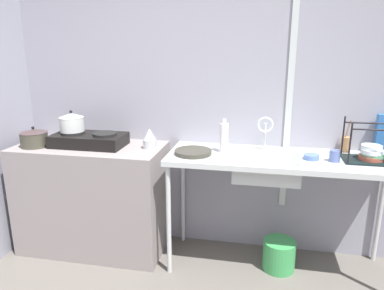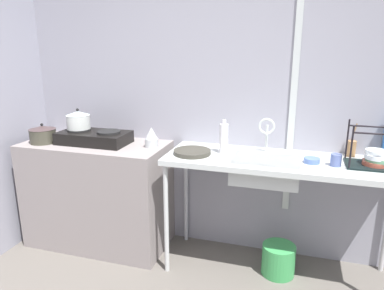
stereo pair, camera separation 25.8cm
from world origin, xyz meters
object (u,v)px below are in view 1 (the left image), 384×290
(utensil_jar, at_px, (345,144))
(bucket_on_floor, at_px, (279,255))
(cup_by_rack, at_px, (335,156))
(bottle_by_sink, at_px, (224,137))
(pot_on_left_burner, at_px, (72,122))
(percolator, at_px, (150,139))
(dish_rack, at_px, (372,154))
(sink_basin, at_px, (266,167))
(faucet, at_px, (265,128))
(frying_pan, at_px, (193,152))
(small_bowl_on_drainboard, at_px, (311,157))
(stove, at_px, (89,140))
(pot_beside_stove, at_px, (34,138))

(utensil_jar, distance_m, bucket_on_floor, 1.01)
(cup_by_rack, distance_m, bottle_by_sink, 0.80)
(pot_on_left_burner, xyz_separation_m, percolator, (0.65, 0.03, -0.11))
(percolator, xyz_separation_m, dish_rack, (1.65, -0.02, -0.03))
(sink_basin, bearing_deg, bottle_by_sink, 169.65)
(pot_on_left_burner, xyz_separation_m, faucet, (1.55, 0.14, -0.01))
(frying_pan, bearing_deg, pot_on_left_burner, 176.44)
(frying_pan, xyz_separation_m, small_bowl_on_drainboard, (0.86, 0.04, 0.00))
(bottle_by_sink, bearing_deg, percolator, 179.65)
(stove, distance_m, percolator, 0.51)
(cup_by_rack, relative_size, bucket_on_floor, 0.33)
(faucet, bearing_deg, bucket_on_floor, -47.43)
(bottle_by_sink, bearing_deg, dish_rack, -1.02)
(pot_beside_stove, bearing_deg, utensil_jar, 7.81)
(stove, relative_size, faucet, 2.16)
(pot_beside_stove, distance_m, utensil_jar, 2.47)
(dish_rack, xyz_separation_m, utensil_jar, (-0.13, 0.22, 0.01))
(percolator, xyz_separation_m, utensil_jar, (1.51, 0.20, -0.02))
(pot_beside_stove, height_order, frying_pan, pot_beside_stove)
(stove, bearing_deg, small_bowl_on_drainboard, -0.87)
(cup_by_rack, relative_size, small_bowl_on_drainboard, 0.76)
(bottle_by_sink, relative_size, utensil_jar, 1.05)
(sink_basin, distance_m, bucket_on_floor, 0.73)
(pot_on_left_burner, height_order, percolator, pot_on_left_burner)
(faucet, height_order, utensil_jar, faucet)
(sink_basin, relative_size, frying_pan, 1.70)
(small_bowl_on_drainboard, relative_size, utensil_jar, 0.44)
(sink_basin, xyz_separation_m, dish_rack, (0.73, 0.04, 0.14))
(faucet, bearing_deg, small_bowl_on_drainboard, -26.35)
(stove, distance_m, sink_basin, 1.43)
(pot_on_left_burner, xyz_separation_m, cup_by_rack, (2.04, -0.05, -0.15))
(bucket_on_floor, bearing_deg, frying_pan, -177.49)
(faucet, xyz_separation_m, utensil_jar, (0.61, 0.09, -0.12))
(dish_rack, distance_m, bottle_by_sink, 1.06)
(bottle_by_sink, relative_size, bucket_on_floor, 1.03)
(sink_basin, bearing_deg, frying_pan, -176.40)
(bottle_by_sink, height_order, bucket_on_floor, bottle_by_sink)
(frying_pan, xyz_separation_m, bottle_by_sink, (0.22, 0.09, 0.10))
(frying_pan, relative_size, bottle_by_sink, 1.09)
(cup_by_rack, bearing_deg, utensil_jar, 65.90)
(pot_beside_stove, distance_m, dish_rack, 2.58)
(pot_on_left_burner, height_order, bucket_on_floor, pot_on_left_burner)
(pot_beside_stove, relative_size, percolator, 1.35)
(faucet, bearing_deg, pot_beside_stove, -172.42)
(utensil_jar, bearing_deg, small_bowl_on_drainboard, -137.20)
(stove, height_order, percolator, percolator)
(pot_on_left_burner, bearing_deg, cup_by_rack, -1.37)
(sink_basin, height_order, frying_pan, frying_pan)
(cup_by_rack, bearing_deg, faucet, 158.91)
(pot_on_left_burner, distance_m, faucet, 1.55)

